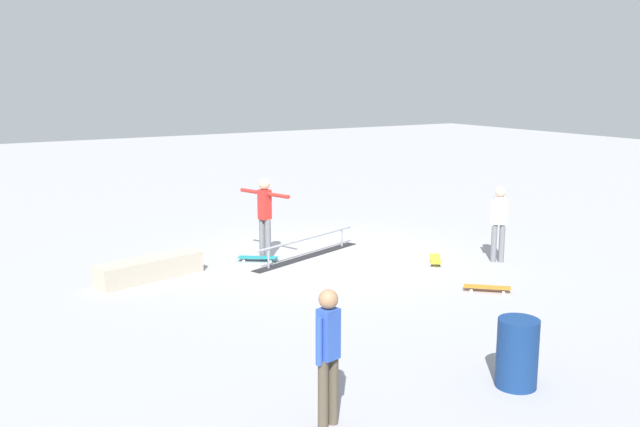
{
  "coord_description": "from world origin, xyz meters",
  "views": [
    {
      "loc": [
        7.49,
        11.89,
        3.69
      ],
      "look_at": [
        0.42,
        0.24,
        1.0
      ],
      "focal_mm": 39.4,
      "sensor_mm": 36.0,
      "label": 1
    }
  ],
  "objects_px": {
    "grind_rail": "(307,248)",
    "bystander_blue_shirt": "(328,350)",
    "skate_ledge": "(150,269)",
    "trash_bin": "(517,353)",
    "loose_skateboard_yellow": "(435,259)",
    "loose_skateboard_orange": "(487,287)",
    "skater_main": "(265,213)",
    "skateboard_main": "(258,258)",
    "bystander_white_shirt": "(499,219)"
  },
  "relations": [
    {
      "from": "skateboard_main",
      "to": "skater_main",
      "type": "bearing_deg",
      "value": 52.72
    },
    {
      "from": "skate_ledge",
      "to": "skater_main",
      "type": "distance_m",
      "value": 2.59
    },
    {
      "from": "loose_skateboard_orange",
      "to": "loose_skateboard_yellow",
      "type": "height_order",
      "value": "same"
    },
    {
      "from": "grind_rail",
      "to": "skate_ledge",
      "type": "height_order",
      "value": "grind_rail"
    },
    {
      "from": "grind_rail",
      "to": "skateboard_main",
      "type": "xyz_separation_m",
      "value": [
        1.03,
        -0.22,
        -0.11
      ]
    },
    {
      "from": "loose_skateboard_orange",
      "to": "trash_bin",
      "type": "height_order",
      "value": "trash_bin"
    },
    {
      "from": "grind_rail",
      "to": "loose_skateboard_orange",
      "type": "height_order",
      "value": "grind_rail"
    },
    {
      "from": "skater_main",
      "to": "bystander_blue_shirt",
      "type": "xyz_separation_m",
      "value": [
        2.57,
        6.54,
        -0.11
      ]
    },
    {
      "from": "grind_rail",
      "to": "bystander_blue_shirt",
      "type": "distance_m",
      "value": 7.16
    },
    {
      "from": "bystander_white_shirt",
      "to": "loose_skateboard_orange",
      "type": "distance_m",
      "value": 2.24
    },
    {
      "from": "skate_ledge",
      "to": "bystander_blue_shirt",
      "type": "height_order",
      "value": "bystander_blue_shirt"
    },
    {
      "from": "skater_main",
      "to": "bystander_white_shirt",
      "type": "distance_m",
      "value": 4.69
    },
    {
      "from": "skateboard_main",
      "to": "loose_skateboard_yellow",
      "type": "distance_m",
      "value": 3.56
    },
    {
      "from": "skater_main",
      "to": "loose_skateboard_yellow",
      "type": "bearing_deg",
      "value": 36.95
    },
    {
      "from": "bystander_white_shirt",
      "to": "bystander_blue_shirt",
      "type": "xyz_separation_m",
      "value": [
        6.48,
        3.95,
        -0.01
      ]
    },
    {
      "from": "grind_rail",
      "to": "loose_skateboard_yellow",
      "type": "distance_m",
      "value": 2.61
    },
    {
      "from": "skater_main",
      "to": "loose_skateboard_orange",
      "type": "height_order",
      "value": "skater_main"
    },
    {
      "from": "loose_skateboard_orange",
      "to": "grind_rail",
      "type": "bearing_deg",
      "value": -25.61
    },
    {
      "from": "grind_rail",
      "to": "loose_skateboard_orange",
      "type": "bearing_deg",
      "value": 92.9
    },
    {
      "from": "skate_ledge",
      "to": "loose_skateboard_yellow",
      "type": "xyz_separation_m",
      "value": [
        -5.26,
        1.82,
        -0.13
      ]
    },
    {
      "from": "skateboard_main",
      "to": "bystander_white_shirt",
      "type": "height_order",
      "value": "bystander_white_shirt"
    },
    {
      "from": "bystander_white_shirt",
      "to": "trash_bin",
      "type": "relative_size",
      "value": 1.82
    },
    {
      "from": "skater_main",
      "to": "bystander_white_shirt",
      "type": "relative_size",
      "value": 1.08
    },
    {
      "from": "loose_skateboard_yellow",
      "to": "bystander_blue_shirt",
      "type": "bearing_deg",
      "value": 168.9
    },
    {
      "from": "skate_ledge",
      "to": "loose_skateboard_orange",
      "type": "relative_size",
      "value": 2.8
    },
    {
      "from": "skate_ledge",
      "to": "trash_bin",
      "type": "height_order",
      "value": "trash_bin"
    },
    {
      "from": "bystander_blue_shirt",
      "to": "trash_bin",
      "type": "bearing_deg",
      "value": 158.59
    },
    {
      "from": "grind_rail",
      "to": "trash_bin",
      "type": "distance_m",
      "value": 6.69
    },
    {
      "from": "bystander_blue_shirt",
      "to": "skate_ledge",
      "type": "bearing_deg",
      "value": -104.22
    },
    {
      "from": "skate_ledge",
      "to": "bystander_white_shirt",
      "type": "bearing_deg",
      "value": 159.22
    },
    {
      "from": "skateboard_main",
      "to": "loose_skateboard_yellow",
      "type": "xyz_separation_m",
      "value": [
        -2.99,
        1.94,
        0.0
      ]
    },
    {
      "from": "bystander_white_shirt",
      "to": "loose_skateboard_yellow",
      "type": "distance_m",
      "value": 1.49
    },
    {
      "from": "skater_main",
      "to": "trash_bin",
      "type": "relative_size",
      "value": 1.97
    },
    {
      "from": "skateboard_main",
      "to": "bystander_blue_shirt",
      "type": "bearing_deg",
      "value": -73.69
    },
    {
      "from": "loose_skateboard_orange",
      "to": "bystander_white_shirt",
      "type": "bearing_deg",
      "value": -97.38
    },
    {
      "from": "trash_bin",
      "to": "skateboard_main",
      "type": "bearing_deg",
      "value": -89.36
    },
    {
      "from": "bystander_blue_shirt",
      "to": "grind_rail",
      "type": "bearing_deg",
      "value": -131.77
    },
    {
      "from": "loose_skateboard_yellow",
      "to": "bystander_white_shirt",
      "type": "bearing_deg",
      "value": -79.54
    },
    {
      "from": "bystander_white_shirt",
      "to": "bystander_blue_shirt",
      "type": "bearing_deg",
      "value": -110.69
    },
    {
      "from": "bystander_white_shirt",
      "to": "bystander_blue_shirt",
      "type": "relative_size",
      "value": 1.01
    },
    {
      "from": "grind_rail",
      "to": "skater_main",
      "type": "relative_size",
      "value": 1.78
    },
    {
      "from": "skater_main",
      "to": "trash_bin",
      "type": "distance_m",
      "value": 6.91
    },
    {
      "from": "skate_ledge",
      "to": "bystander_white_shirt",
      "type": "height_order",
      "value": "bystander_white_shirt"
    },
    {
      "from": "bystander_blue_shirt",
      "to": "loose_skateboard_yellow",
      "type": "distance_m",
      "value": 7.08
    },
    {
      "from": "loose_skateboard_orange",
      "to": "skateboard_main",
      "type": "bearing_deg",
      "value": -14.77
    },
    {
      "from": "skateboard_main",
      "to": "bystander_blue_shirt",
      "type": "relative_size",
      "value": 0.5
    },
    {
      "from": "grind_rail",
      "to": "bystander_white_shirt",
      "type": "xyz_separation_m",
      "value": [
        -3.08,
        2.31,
        0.68
      ]
    },
    {
      "from": "bystander_blue_shirt",
      "to": "trash_bin",
      "type": "relative_size",
      "value": 1.8
    },
    {
      "from": "skateboard_main",
      "to": "loose_skateboard_orange",
      "type": "xyz_separation_m",
      "value": [
        -2.5,
        3.88,
        0.0
      ]
    },
    {
      "from": "skater_main",
      "to": "loose_skateboard_orange",
      "type": "relative_size",
      "value": 2.3
    }
  ]
}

